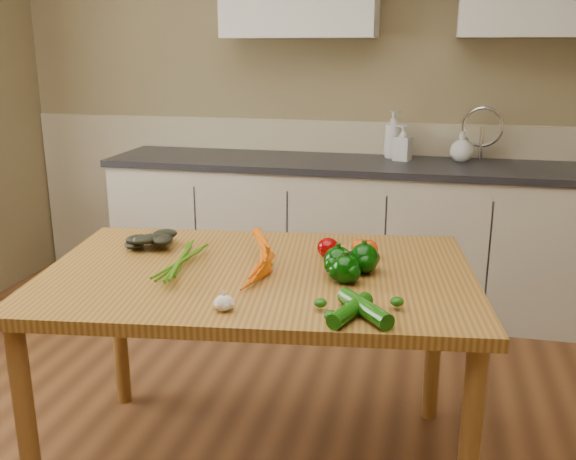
% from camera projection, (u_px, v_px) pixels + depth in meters
% --- Properties ---
extents(room, '(4.04, 5.04, 2.64)m').
position_uv_depth(room, '(181.00, 156.00, 1.87)').
color(room, brown).
rests_on(room, ground).
extents(counter_run, '(2.84, 0.64, 1.14)m').
position_uv_depth(counter_run, '(345.00, 232.00, 3.93)').
color(counter_run, '#BBB29C').
rests_on(counter_run, ground).
extents(table, '(1.61, 1.15, 0.80)m').
position_uv_depth(table, '(258.00, 294.00, 2.27)').
color(table, '#A36F2F').
rests_on(table, ground).
extents(soap_bottle_a, '(0.15, 0.15, 0.28)m').
position_uv_depth(soap_bottle_a, '(393.00, 135.00, 3.87)').
color(soap_bottle_a, silver).
rests_on(soap_bottle_a, counter_run).
extents(soap_bottle_b, '(0.12, 0.12, 0.21)m').
position_uv_depth(soap_bottle_b, '(403.00, 143.00, 3.79)').
color(soap_bottle_b, silver).
rests_on(soap_bottle_b, counter_run).
extents(soap_bottle_c, '(0.15, 0.15, 0.18)m').
position_uv_depth(soap_bottle_c, '(462.00, 146.00, 3.77)').
color(soap_bottle_c, silver).
rests_on(soap_bottle_c, counter_run).
extents(carrot_bunch, '(0.30, 0.25, 0.07)m').
position_uv_depth(carrot_bunch, '(236.00, 260.00, 2.23)').
color(carrot_bunch, '#E76105').
rests_on(carrot_bunch, table).
extents(leafy_greens, '(0.21, 0.19, 0.11)m').
position_uv_depth(leafy_greens, '(150.00, 235.00, 2.48)').
color(leafy_greens, black).
rests_on(leafy_greens, table).
extents(garlic_bulb, '(0.06, 0.06, 0.05)m').
position_uv_depth(garlic_bulb, '(224.00, 303.00, 1.90)').
color(garlic_bulb, white).
rests_on(garlic_bulb, table).
extents(pepper_a, '(0.10, 0.10, 0.10)m').
position_uv_depth(pepper_a, '(338.00, 261.00, 2.18)').
color(pepper_a, '#043302').
rests_on(pepper_a, table).
extents(pepper_b, '(0.10, 0.10, 0.10)m').
position_uv_depth(pepper_b, '(364.00, 258.00, 2.21)').
color(pepper_b, '#043302').
rests_on(pepper_b, table).
extents(pepper_c, '(0.09, 0.09, 0.09)m').
position_uv_depth(pepper_c, '(345.00, 269.00, 2.11)').
color(pepper_c, '#043302').
rests_on(pepper_c, table).
extents(tomato_a, '(0.08, 0.08, 0.07)m').
position_uv_depth(tomato_a, '(328.00, 248.00, 2.37)').
color(tomato_a, '#830202').
rests_on(tomato_a, table).
extents(tomato_b, '(0.07, 0.07, 0.07)m').
position_uv_depth(tomato_b, '(361.00, 248.00, 2.38)').
color(tomato_b, '#BB3504').
rests_on(tomato_b, table).
extents(tomato_c, '(0.07, 0.07, 0.07)m').
position_uv_depth(tomato_c, '(368.00, 249.00, 2.36)').
color(tomato_c, '#BB3504').
rests_on(tomato_c, table).
extents(zucchini_a, '(0.18, 0.21, 0.05)m').
position_uv_depth(zucchini_a, '(365.00, 308.00, 1.85)').
color(zucchini_a, '#0F4607').
rests_on(zucchini_a, table).
extents(zucchini_b, '(0.11, 0.20, 0.05)m').
position_uv_depth(zucchini_b, '(350.00, 310.00, 1.84)').
color(zucchini_b, '#0F4607').
rests_on(zucchini_b, table).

